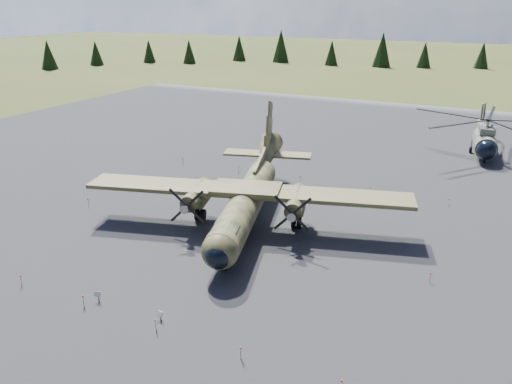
% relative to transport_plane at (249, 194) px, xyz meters
% --- Properties ---
extents(ground, '(500.00, 500.00, 0.00)m').
position_rel_transport_plane_xyz_m(ground, '(0.41, -3.94, -2.78)').
color(ground, brown).
rests_on(ground, ground).
extents(apron, '(120.00, 120.00, 0.04)m').
position_rel_transport_plane_xyz_m(apron, '(0.41, 6.06, -2.78)').
color(apron, '#555459').
rests_on(apron, ground).
extents(transport_plane, '(29.08, 25.98, 9.69)m').
position_rel_transport_plane_xyz_m(transport_plane, '(0.00, 0.00, 0.00)').
color(transport_plane, '#2D361D').
rests_on(transport_plane, ground).
extents(helicopter_near, '(22.44, 25.02, 5.17)m').
position_rel_transport_plane_xyz_m(helicopter_near, '(18.35, 32.76, 0.88)').
color(helicopter_near, slate).
rests_on(helicopter_near, ground).
extents(info_placard_left, '(0.51, 0.31, 0.75)m').
position_rel_transport_plane_xyz_m(info_placard_left, '(-3.15, -16.54, -2.28)').
color(info_placard_left, gray).
rests_on(info_placard_left, ground).
extents(info_placard_right, '(0.45, 0.26, 0.67)m').
position_rel_transport_plane_xyz_m(info_placard_right, '(1.97, -16.41, -2.34)').
color(info_placard_right, gray).
rests_on(info_placard_right, ground).
extents(barrier_fence, '(33.12, 29.62, 0.85)m').
position_rel_transport_plane_xyz_m(barrier_fence, '(-0.05, -4.02, -2.28)').
color(barrier_fence, silver).
rests_on(barrier_fence, ground).
extents(treeline, '(290.69, 280.78, 10.99)m').
position_rel_transport_plane_xyz_m(treeline, '(3.59, -13.59, 1.95)').
color(treeline, black).
rests_on(treeline, ground).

